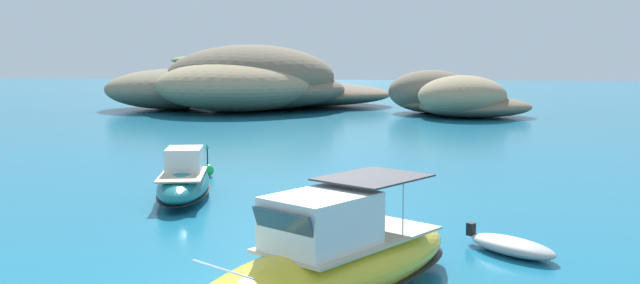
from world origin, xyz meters
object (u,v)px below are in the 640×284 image
at_px(channel_buoy, 208,169).
at_px(motorboat_yellow, 333,264).
at_px(islet_large, 245,85).
at_px(islet_small, 452,98).
at_px(motorboat_teal, 184,181).
at_px(dinghy_tender, 511,246).

bearing_deg(channel_buoy, motorboat_yellow, -60.01).
relative_size(islet_large, islet_small, 1.95).
xyz_separation_m(motorboat_teal, channel_buoy, (-0.83, 4.65, -0.29)).
height_order(islet_small, motorboat_teal, islet_small).
relative_size(islet_small, dinghy_tender, 6.55).
height_order(dinghy_tender, channel_buoy, channel_buoy).
bearing_deg(islet_small, channel_buoy, -105.59).
bearing_deg(dinghy_tender, islet_large, 114.52).
height_order(islet_large, islet_small, islet_large).
bearing_deg(dinghy_tender, motorboat_teal, 155.08).
distance_m(motorboat_yellow, motorboat_teal, 12.22).
xyz_separation_m(motorboat_yellow, motorboat_teal, (-7.45, 9.69, -0.17)).
xyz_separation_m(motorboat_yellow, dinghy_tender, (4.09, 4.32, -0.58)).
bearing_deg(motorboat_yellow, dinghy_tender, 46.57).
relative_size(motorboat_yellow, motorboat_teal, 1.23).
distance_m(islet_large, motorboat_yellow, 61.36).
bearing_deg(motorboat_yellow, motorboat_teal, 127.55).
bearing_deg(islet_small, motorboat_teal, -102.98).
bearing_deg(channel_buoy, dinghy_tender, -38.99).
bearing_deg(dinghy_tender, islet_small, 91.66).
relative_size(islet_large, motorboat_yellow, 4.20).
xyz_separation_m(islet_large, channel_buoy, (12.05, -43.52, -2.38)).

